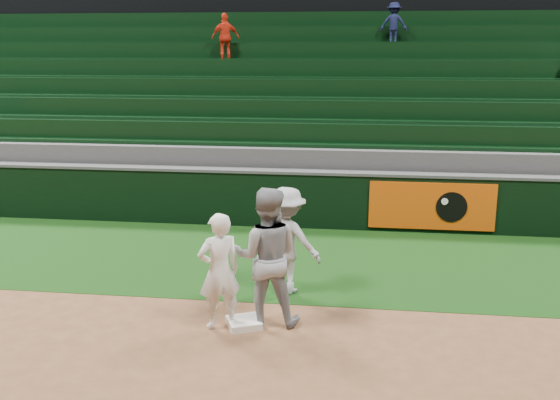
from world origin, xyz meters
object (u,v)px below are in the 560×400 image
Objects in this scene: baserunner at (266,257)px; base_coach at (287,240)px; first_baseman at (219,271)px; first_base at (244,323)px.

baserunner is 1.18m from base_coach.
first_baseman is 0.69m from baserunner.
baserunner is (0.30, 0.18, 0.94)m from first_base.
baserunner is at bearing 169.84° from first_baseman.
first_baseman is 0.97× the size of base_coach.
first_baseman is (-0.33, -0.05, 0.78)m from first_base.
first_base is at bearing 88.57° from base_coach.
first_base is 0.26× the size of base_coach.
base_coach is (0.77, 1.40, 0.04)m from first_baseman.
first_baseman is at bearing 16.96° from baserunner.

